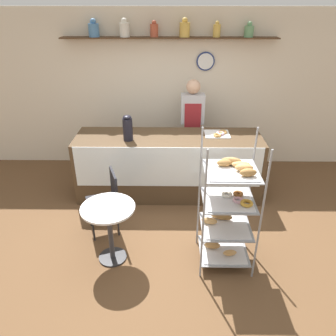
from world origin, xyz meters
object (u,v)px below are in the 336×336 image
Objects in this scene: pastry_rack at (228,208)px; donut_tray_counter at (219,134)px; person_worker at (192,124)px; cafe_chair at (108,196)px; coffee_carafe at (128,128)px; cafe_table at (109,221)px.

pastry_rack is 1.62m from donut_tray_counter.
person_worker is 2.04m from cafe_chair.
coffee_carafe reaches higher than cafe_chair.
donut_tray_counter is at bearing -56.92° from person_worker.
coffee_carafe is at bearing 86.74° from cafe_table.
cafe_chair is 1.06m from coffee_carafe.
pastry_rack is 4.23× the size of coffee_carafe.
person_worker reaches higher than cafe_table.
person_worker is 1.27m from coffee_carafe.
coffee_carafe is (0.19, 0.84, 0.62)m from cafe_chair.
cafe_chair is at bearing -125.64° from person_worker.
coffee_carafe is (-1.27, 1.38, 0.42)m from pastry_rack.
cafe_table is 2.01× the size of donut_tray_counter.
coffee_carafe reaches higher than donut_tray_counter.
person_worker is at bearing 124.18° from cafe_chair.
pastry_rack is 1.57m from cafe_chair.
donut_tray_counter is (0.08, 1.60, 0.25)m from pastry_rack.
pastry_rack reaches higher than donut_tray_counter.
pastry_rack is at bearing -47.46° from coffee_carafe.
donut_tray_counter reaches higher than cafe_chair.
cafe_chair is (-1.46, 0.54, -0.20)m from pastry_rack.
donut_tray_counter is (0.37, -0.57, 0.06)m from person_worker.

